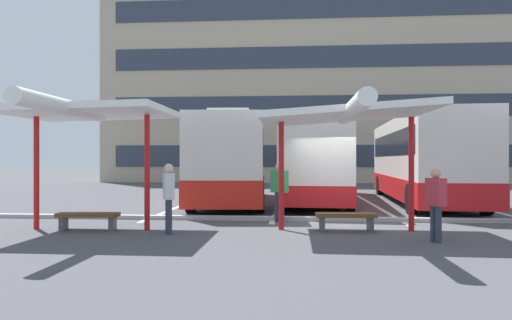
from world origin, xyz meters
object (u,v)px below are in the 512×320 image
Objects in this scene: waiting_shelter_1 at (347,116)px; waiting_passenger_2 at (279,187)px; waiting_passenger_0 at (436,200)px; coach_bus_2 at (421,160)px; coach_bus_1 at (319,161)px; bench_0 at (88,217)px; bench_1 at (346,218)px; waiting_shelter_0 at (86,114)px; coach_bus_0 at (232,162)px; waiting_passenger_3 at (169,193)px.

waiting_shelter_1 is 3.03× the size of waiting_passenger_2.
coach_bus_2 is at bearing 77.01° from waiting_passenger_0.
coach_bus_1 is 6.99× the size of waiting_passenger_2.
bench_0 and bench_1 have the same top height.
coach_bus_2 is at bearing 63.98° from bench_1.
bench_1 is 0.89× the size of waiting_passenger_2.
coach_bus_1 is at bearing 77.96° from waiting_passenger_2.
waiting_passenger_2 is (4.76, 2.19, -1.95)m from waiting_shelter_0.
waiting_passenger_2 is (-1.53, -7.18, -0.73)m from coach_bus_1.
coach_bus_2 reaches higher than waiting_shelter_1.
waiting_shelter_1 is (0.19, -9.01, 1.16)m from coach_bus_1.
coach_bus_1 is 8.93m from bench_1.
coach_bus_0 is at bearing -156.93° from coach_bus_1.
coach_bus_2 is 7.86× the size of bench_1.
waiting_passenger_3 is at bearing -171.64° from waiting_shelter_1.
bench_1 is at bearing 140.14° from waiting_passenger_0.
waiting_shelter_0 is at bearing -140.21° from coach_bus_2.
waiting_passenger_2 is (-1.72, 1.83, -1.89)m from waiting_shelter_1.
coach_bus_1 reaches higher than waiting_passenger_3.
waiting_shelter_1 is at bearing -115.51° from coach_bus_2.
waiting_passenger_2 reaches higher than waiting_passenger_3.
waiting_passenger_0 is at bearing -102.99° from coach_bus_2.
waiting_passenger_3 is (-8.30, -9.00, -0.77)m from coach_bus_2.
coach_bus_1 is at bearing 100.76° from waiting_passenger_0.
coach_bus_1 is 7.45× the size of waiting_passenger_0.
coach_bus_2 is 7.04× the size of waiting_passenger_3.
waiting_passenger_0 is at bearing -57.31° from coach_bus_0.
coach_bus_1 is at bearing 56.10° from waiting_shelter_0.
waiting_passenger_2 is at bearing 138.19° from waiting_passenger_0.
waiting_shelter_0 is 2.61m from bench_0.
coach_bus_1 is at bearing 23.07° from coach_bus_0.
waiting_passenger_2 reaches higher than waiting_passenger_0.
coach_bus_1 is 2.31× the size of waiting_shelter_1.
waiting_shelter_1 is at bearing -90.00° from bench_1.
coach_bus_2 reaches higher than coach_bus_0.
waiting_shelter_0 is at bearing -108.68° from coach_bus_0.
waiting_passenger_0 is at bearing -41.81° from waiting_passenger_2.
coach_bus_2 is at bearing 47.30° from waiting_passenger_3.
bench_0 is at bearing -108.89° from coach_bus_0.
waiting_passenger_3 is (-4.12, -9.64, -0.74)m from coach_bus_1.
waiting_passenger_3 is (2.17, -0.36, 0.65)m from bench_0.
coach_bus_1 is 10.51m from waiting_passenger_0.
waiting_shelter_0 is 2.92× the size of waiting_passenger_3.
coach_bus_0 is 10.41m from waiting_passenger_0.
waiting_shelter_1 is at bearing 8.36° from waiting_passenger_3.
waiting_shelter_0 is 2.94m from waiting_passenger_3.
waiting_passenger_2 is at bearing -131.17° from coach_bus_2.
bench_0 is 6.97m from waiting_shelter_1.
bench_0 is 5.25m from waiting_passenger_2.
waiting_passenger_0 is at bearing -79.24° from coach_bus_1.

